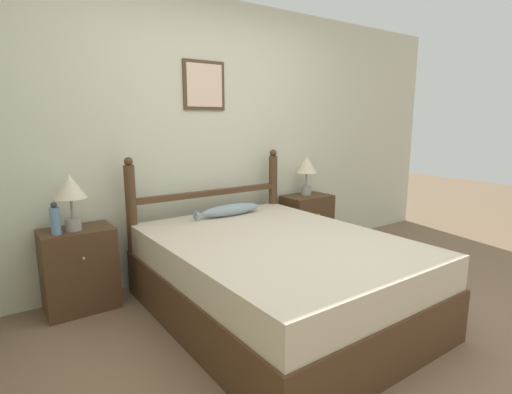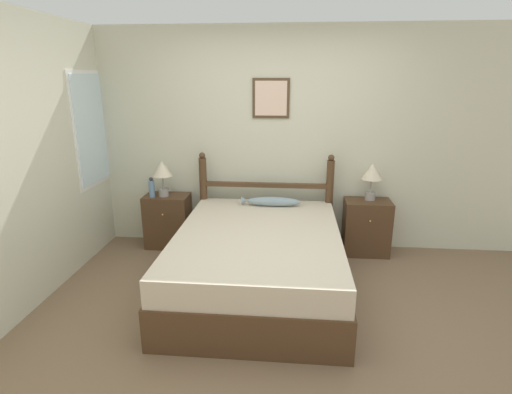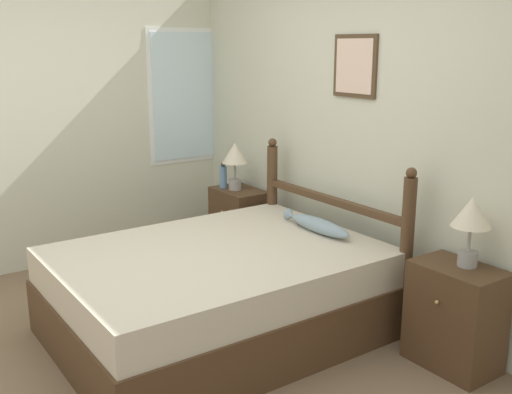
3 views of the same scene
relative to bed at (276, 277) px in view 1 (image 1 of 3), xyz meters
name	(u,v)px [view 1 (image 1 of 3)]	position (x,y,z in m)	size (l,w,h in m)	color
ground_plane	(342,339)	(0.14, -0.55, -0.30)	(16.00, 16.00, 0.00)	#7A6047
wall_back	(212,138)	(0.14, 1.18, 0.98)	(6.40, 0.08, 2.55)	beige
bed	(276,277)	(0.00, 0.00, 0.00)	(1.56, 2.08, 0.60)	#4C331E
headboard	(210,211)	(0.00, 1.00, 0.32)	(1.56, 0.09, 1.16)	#4C331E
nightstand_left	(79,269)	(-1.18, 0.95, 0.02)	(0.52, 0.37, 0.64)	#4C331E
nightstand_right	(307,224)	(1.18, 0.95, 0.02)	(0.52, 0.37, 0.64)	#4C331E
table_lamp_left	(70,191)	(-1.20, 0.92, 0.64)	(0.23, 0.23, 0.42)	gray
table_lamp_right	(307,168)	(1.20, 0.99, 0.64)	(0.23, 0.23, 0.42)	gray
bottle	(55,220)	(-1.32, 0.88, 0.45)	(0.07, 0.07, 0.24)	#668CB2
fish_pillow	(229,210)	(0.08, 0.80, 0.35)	(0.67, 0.13, 0.10)	#8499A3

